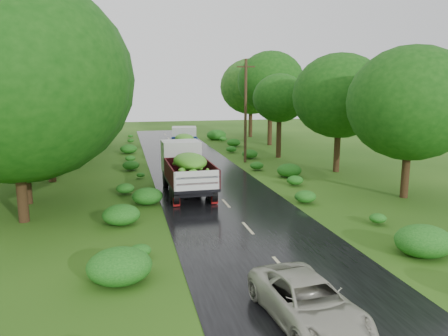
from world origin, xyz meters
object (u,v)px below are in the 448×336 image
object	(u,v)px
truck_far	(184,142)
car	(308,301)
utility_pole	(246,110)
truck_near	(186,166)

from	to	relation	value
truck_far	car	xyz separation A→B (m)	(-0.45, -25.59, -0.80)
car	utility_pole	size ratio (longest dim) A/B	0.52
truck_near	truck_far	distance (m)	11.37
car	truck_far	bearing A→B (deg)	83.53
truck_near	utility_pole	bearing A→B (deg)	54.81
truck_far	car	distance (m)	25.61
utility_pole	truck_near	bearing A→B (deg)	-102.24
truck_far	truck_near	bearing A→B (deg)	-89.83
truck_near	utility_pole	xyz separation A→B (m)	(5.87, 8.62, 2.55)
utility_pole	car	bearing A→B (deg)	-79.90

